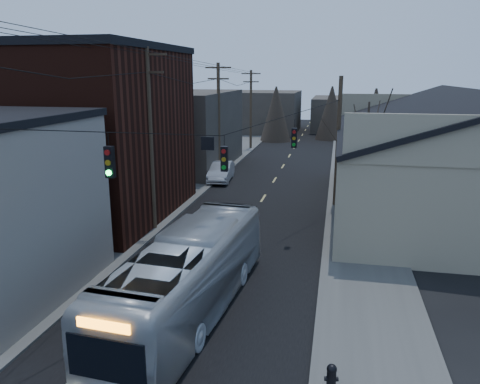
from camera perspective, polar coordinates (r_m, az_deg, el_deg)
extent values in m
cube|color=black|center=(37.13, 3.82, 0.80)|extent=(9.00, 110.00, 0.02)
cube|color=#474744|center=(38.53, -5.80, 1.33)|extent=(4.00, 110.00, 0.12)
cube|color=#474744|center=(36.82, 13.88, 0.37)|extent=(4.00, 110.00, 0.12)
cube|color=black|center=(30.01, -18.30, 6.59)|extent=(10.00, 12.00, 10.00)
cube|color=#37312C|center=(44.50, -7.30, 7.53)|extent=(9.00, 14.00, 7.00)
cube|color=gray|center=(32.40, 25.96, 1.89)|extent=(16.00, 20.00, 5.00)
cube|color=black|center=(31.13, 19.50, 9.15)|extent=(8.16, 20.60, 2.86)
cube|color=#37312C|center=(71.84, 3.03, 9.76)|extent=(10.00, 12.00, 6.00)
cube|color=#37312C|center=(76.05, 13.48, 9.26)|extent=(12.00, 14.00, 5.00)
cone|color=black|center=(26.31, 14.98, 2.73)|extent=(0.40, 0.40, 7.20)
cylinder|color=#382B1E|center=(26.03, -10.85, 5.97)|extent=(0.28, 0.28, 10.00)
cube|color=#382B1E|center=(25.79, -11.35, 16.13)|extent=(2.20, 0.12, 0.12)
cylinder|color=#382B1E|center=(40.22, -2.61, 8.71)|extent=(0.28, 0.28, 9.50)
cube|color=#382B1E|center=(40.03, -2.68, 14.92)|extent=(2.20, 0.12, 0.12)
cylinder|color=#382B1E|center=(54.84, 1.33, 9.94)|extent=(0.28, 0.28, 9.00)
cube|color=#382B1E|center=(54.68, 1.36, 14.23)|extent=(2.20, 0.12, 0.12)
cylinder|color=#382B1E|center=(31.09, 11.84, 5.85)|extent=(0.28, 0.28, 8.50)
cube|color=black|center=(15.22, -15.59, 3.54)|extent=(0.28, 0.20, 1.00)
cube|color=black|center=(18.59, -1.91, 4.05)|extent=(0.28, 0.20, 1.00)
cube|color=black|center=(24.08, 6.63, 6.56)|extent=(0.28, 0.20, 1.00)
imported|color=#A5ABB1|center=(17.30, -6.26, -10.07)|extent=(3.49, 11.23, 3.08)
imported|color=#A5A7AC|center=(38.57, -2.33, 2.51)|extent=(2.06, 4.87, 1.56)
cylinder|color=black|center=(14.09, 11.06, -21.63)|extent=(0.26, 0.26, 0.65)
sphere|color=black|center=(13.88, 11.13, -20.43)|extent=(0.28, 0.28, 0.28)
cylinder|color=black|center=(14.06, 11.07, -21.45)|extent=(0.40, 0.19, 0.13)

